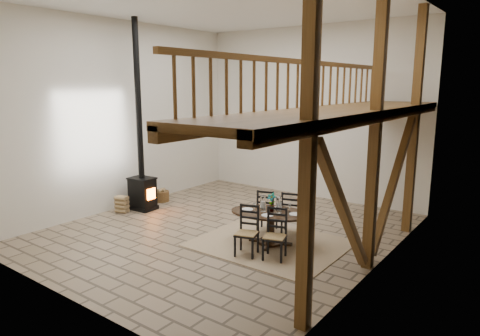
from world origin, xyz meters
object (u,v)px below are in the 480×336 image
Objects in this scene: wood_stove at (141,169)px; log_basket at (161,196)px; log_stack at (122,204)px; dining_table at (271,225)px.

log_basket is (-0.20, 0.86, -0.96)m from wood_stove.
dining_table is at bearing 5.84° from log_stack.
log_basket is 1.00× the size of log_stack.
wood_stove is at bearing 69.61° from log_stack.
wood_stove is 11.04× the size of log_stack.
log_basket is at bearing 99.24° from wood_stove.
log_stack is (-4.37, -0.45, -0.19)m from dining_table.
wood_stove is 11.05× the size of log_basket.
log_basket is 1.40m from log_stack.
dining_table is 4.23m from wood_stove.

